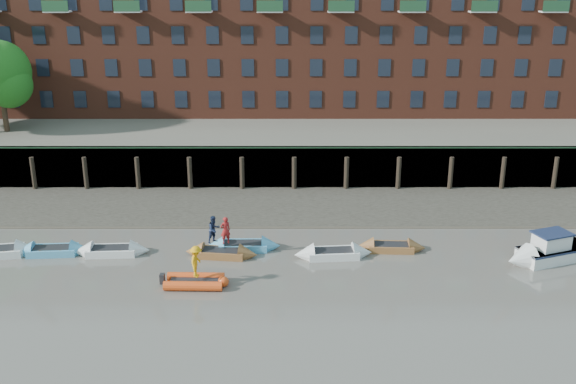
{
  "coord_description": "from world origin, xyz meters",
  "views": [
    {
      "loc": [
        1.49,
        -27.37,
        16.94
      ],
      "look_at": [
        1.52,
        12.0,
        3.2
      ],
      "focal_mm": 42.0,
      "sensor_mm": 36.0,
      "label": 1
    }
  ],
  "objects_px": {
    "rowboat_3": "(221,253)",
    "person_rower_a": "(225,230)",
    "person_rower_b": "(214,229)",
    "rowboat_1": "(53,251)",
    "motor_launch": "(543,253)",
    "rib_tender": "(197,281)",
    "rowboat_4": "(243,246)",
    "rowboat_2": "(112,251)",
    "rowboat_6": "(391,247)",
    "rowboat_5": "(333,254)",
    "person_rib_crew": "(196,262)"
  },
  "relations": [
    {
      "from": "rowboat_3",
      "to": "person_rower_a",
      "type": "bearing_deg",
      "value": 12.55
    },
    {
      "from": "rowboat_3",
      "to": "person_rower_b",
      "type": "relative_size",
      "value": 2.7
    },
    {
      "from": "person_rower_a",
      "to": "rowboat_1",
      "type": "bearing_deg",
      "value": -25.36
    },
    {
      "from": "motor_launch",
      "to": "rib_tender",
      "type": "bearing_deg",
      "value": -11.91
    },
    {
      "from": "rowboat_4",
      "to": "person_rower_a",
      "type": "xyz_separation_m",
      "value": [
        -0.96,
        -1.0,
        1.46
      ]
    },
    {
      "from": "rib_tender",
      "to": "person_rower_b",
      "type": "distance_m",
      "value": 4.27
    },
    {
      "from": "rowboat_4",
      "to": "rib_tender",
      "type": "height_order",
      "value": "rowboat_4"
    },
    {
      "from": "rowboat_2",
      "to": "rowboat_3",
      "type": "bearing_deg",
      "value": -5.93
    },
    {
      "from": "rowboat_6",
      "to": "person_rower_b",
      "type": "bearing_deg",
      "value": -173.55
    },
    {
      "from": "person_rower_b",
      "to": "rowboat_6",
      "type": "bearing_deg",
      "value": -39.6
    },
    {
      "from": "rowboat_5",
      "to": "person_rower_b",
      "type": "height_order",
      "value": "person_rower_b"
    },
    {
      "from": "person_rower_b",
      "to": "rowboat_2",
      "type": "bearing_deg",
      "value": 135.45
    },
    {
      "from": "rowboat_2",
      "to": "rib_tender",
      "type": "distance_m",
      "value": 7.01
    },
    {
      "from": "rowboat_5",
      "to": "rowboat_6",
      "type": "xyz_separation_m",
      "value": [
        3.59,
        0.98,
        -0.02
      ]
    },
    {
      "from": "person_rower_b",
      "to": "rib_tender",
      "type": "bearing_deg",
      "value": -141.27
    },
    {
      "from": "rowboat_4",
      "to": "motor_launch",
      "type": "xyz_separation_m",
      "value": [
        17.68,
        -1.77,
        0.35
      ]
    },
    {
      "from": "rib_tender",
      "to": "person_rower_a",
      "type": "xyz_separation_m",
      "value": [
        1.25,
        3.84,
        1.43
      ]
    },
    {
      "from": "rowboat_5",
      "to": "person_rib_crew",
      "type": "height_order",
      "value": "person_rib_crew"
    },
    {
      "from": "rowboat_6",
      "to": "person_rower_a",
      "type": "relative_size",
      "value": 2.56
    },
    {
      "from": "rowboat_1",
      "to": "rowboat_6",
      "type": "xyz_separation_m",
      "value": [
        20.49,
        0.52,
        -0.01
      ]
    },
    {
      "from": "rib_tender",
      "to": "rowboat_2",
      "type": "bearing_deg",
      "value": 145.56
    },
    {
      "from": "rowboat_2",
      "to": "rowboat_5",
      "type": "height_order",
      "value": "rowboat_5"
    },
    {
      "from": "rowboat_6",
      "to": "rib_tender",
      "type": "distance_m",
      "value": 12.17
    },
    {
      "from": "rowboat_1",
      "to": "person_rower_b",
      "type": "bearing_deg",
      "value": -5.36
    },
    {
      "from": "rowboat_5",
      "to": "rowboat_4",
      "type": "bearing_deg",
      "value": 163.26
    },
    {
      "from": "rowboat_6",
      "to": "rib_tender",
      "type": "relative_size",
      "value": 1.23
    },
    {
      "from": "rowboat_6",
      "to": "person_rower_b",
      "type": "height_order",
      "value": "person_rower_b"
    },
    {
      "from": "rowboat_4",
      "to": "rowboat_5",
      "type": "relative_size",
      "value": 0.96
    },
    {
      "from": "motor_launch",
      "to": "person_rower_a",
      "type": "distance_m",
      "value": 18.69
    },
    {
      "from": "person_rib_crew",
      "to": "rowboat_4",
      "type": "bearing_deg",
      "value": -16.62
    },
    {
      "from": "rowboat_1",
      "to": "rowboat_6",
      "type": "height_order",
      "value": "rowboat_1"
    },
    {
      "from": "rowboat_2",
      "to": "person_rib_crew",
      "type": "distance_m",
      "value": 7.11
    },
    {
      "from": "rowboat_2",
      "to": "rib_tender",
      "type": "xyz_separation_m",
      "value": [
        5.68,
        -4.12,
        0.03
      ]
    },
    {
      "from": "person_rower_b",
      "to": "person_rower_a",
      "type": "bearing_deg",
      "value": -55.12
    },
    {
      "from": "rowboat_1",
      "to": "rib_tender",
      "type": "height_order",
      "value": "rowboat_1"
    },
    {
      "from": "rowboat_2",
      "to": "rowboat_4",
      "type": "relative_size",
      "value": 1.01
    },
    {
      "from": "rowboat_3",
      "to": "rib_tender",
      "type": "distance_m",
      "value": 3.93
    },
    {
      "from": "rowboat_3",
      "to": "rowboat_2",
      "type": "bearing_deg",
      "value": -175.67
    },
    {
      "from": "rowboat_4",
      "to": "rowboat_2",
      "type": "bearing_deg",
      "value": -175.83
    },
    {
      "from": "rowboat_1",
      "to": "rowboat_2",
      "type": "bearing_deg",
      "value": -5.01
    },
    {
      "from": "motor_launch",
      "to": "person_rower_b",
      "type": "relative_size",
      "value": 3.47
    },
    {
      "from": "rowboat_6",
      "to": "person_rib_crew",
      "type": "xyz_separation_m",
      "value": [
        -11.23,
        -4.67,
        1.23
      ]
    },
    {
      "from": "rowboat_1",
      "to": "rowboat_3",
      "type": "height_order",
      "value": "rowboat_1"
    },
    {
      "from": "rowboat_5",
      "to": "person_rib_crew",
      "type": "xyz_separation_m",
      "value": [
        -7.65,
        -3.69,
        1.21
      ]
    },
    {
      "from": "rowboat_4",
      "to": "rib_tender",
      "type": "distance_m",
      "value": 5.32
    },
    {
      "from": "rowboat_5",
      "to": "rib_tender",
      "type": "bearing_deg",
      "value": -159.12
    },
    {
      "from": "rowboat_1",
      "to": "rowboat_5",
      "type": "xyz_separation_m",
      "value": [
        16.91,
        -0.46,
        0.01
      ]
    },
    {
      "from": "person_rower_a",
      "to": "person_rib_crew",
      "type": "xyz_separation_m",
      "value": [
        -1.25,
        -3.83,
        -0.24
      ]
    },
    {
      "from": "rowboat_2",
      "to": "person_rower_b",
      "type": "xyz_separation_m",
      "value": [
        6.23,
        -0.13,
        1.45
      ]
    },
    {
      "from": "rowboat_2",
      "to": "person_rib_crew",
      "type": "relative_size",
      "value": 2.6
    }
  ]
}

